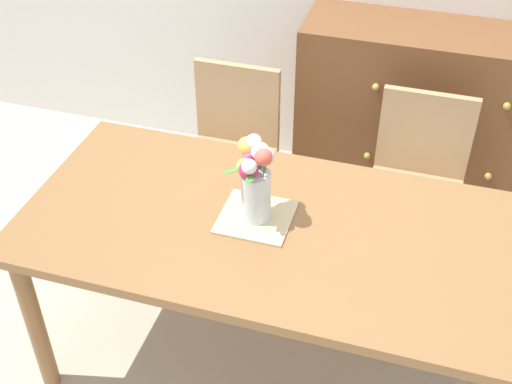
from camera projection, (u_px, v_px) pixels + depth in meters
name	position (u px, v px, depth m)	size (l,w,h in m)	color
ground_plane	(274.00, 360.00, 2.90)	(12.00, 12.00, 0.00)	#B7AD99
dining_table	(277.00, 243.00, 2.48)	(1.88, 0.91, 0.77)	olive
chair_left	(231.00, 145.00, 3.28)	(0.42, 0.42, 0.90)	tan
chair_right	(417.00, 177.00, 3.08)	(0.42, 0.42, 0.90)	tan
dresser	(435.00, 122.00, 3.48)	(1.40, 0.47, 1.00)	brown
placemat	(256.00, 217.00, 2.46)	(0.26, 0.26, 0.01)	#CCB789
flower_vase	(256.00, 175.00, 2.36)	(0.17, 0.22, 0.32)	silver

